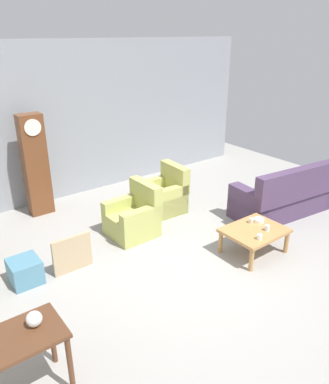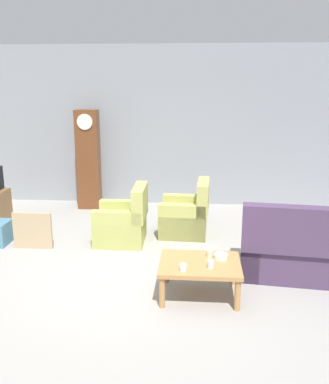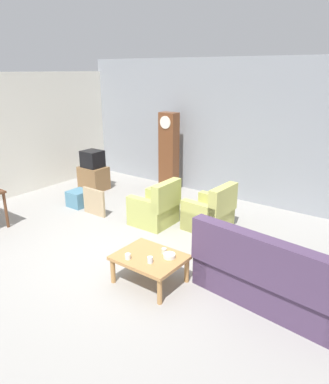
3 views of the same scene
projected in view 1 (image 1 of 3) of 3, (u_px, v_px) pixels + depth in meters
name	position (u px, v px, depth m)	size (l,w,h in m)	color
ground_plane	(196.00, 257.00, 6.02)	(10.40, 10.40, 0.00)	#999691
garage_door_wall	(87.00, 119.00, 8.03)	(8.40, 0.16, 3.20)	gray
couch_floral	(285.00, 197.00, 7.32)	(2.18, 1.10, 1.04)	#4C3856
armchair_olive_near	(134.00, 218.00, 6.59)	(0.80, 0.77, 0.92)	tan
armchair_olive_far	(164.00, 196.00, 7.46)	(0.82, 0.79, 0.92)	tan
coffee_table_wood	(254.00, 233.00, 6.00)	(0.96, 0.76, 0.42)	#B27F47
grandfather_clock	(36.00, 165.00, 7.11)	(0.44, 0.30, 1.96)	brown
framed_picture_leaning	(72.00, 254.00, 5.57)	(0.60, 0.05, 0.57)	tan
storage_box_blue	(25.00, 271.00, 5.35)	(0.42, 0.43, 0.36)	teal
glass_dome_cloche	(34.00, 319.00, 3.55)	(0.15, 0.15, 0.15)	silver
cup_white_porcelain	(260.00, 237.00, 5.68)	(0.08, 0.08, 0.08)	white
cup_blue_rimmed	(267.00, 228.00, 5.93)	(0.08, 0.08, 0.09)	silver
cup_cream_tall	(251.00, 221.00, 6.16)	(0.07, 0.07, 0.08)	beige
bowl_white_stacked	(259.00, 220.00, 6.20)	(0.17, 0.17, 0.06)	white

